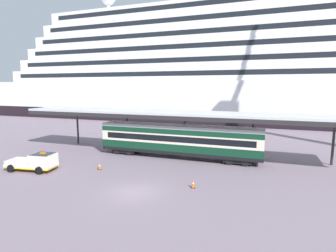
% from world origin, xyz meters
% --- Properties ---
extents(ground_plane, '(400.00, 400.00, 0.00)m').
position_xyz_m(ground_plane, '(0.00, 0.00, 0.00)').
color(ground_plane, slate).
extents(cruise_ship, '(148.91, 24.33, 39.61)m').
position_xyz_m(cruise_ship, '(7.04, 53.37, 13.11)').
color(cruise_ship, black).
rests_on(cruise_ship, ground).
extents(platform_canopy, '(43.39, 5.43, 5.72)m').
position_xyz_m(platform_canopy, '(0.14, 12.43, 5.47)').
color(platform_canopy, silver).
rests_on(platform_canopy, ground).
extents(train_carriage, '(20.18, 2.81, 4.11)m').
position_xyz_m(train_carriage, '(0.14, 12.02, 2.30)').
color(train_carriage, black).
rests_on(train_carriage, ground).
extents(service_truck, '(5.43, 2.81, 2.02)m').
position_xyz_m(service_truck, '(-12.46, 1.82, 0.99)').
color(service_truck, silver).
rests_on(service_truck, ground).
extents(traffic_cone_near, '(0.36, 0.36, 0.74)m').
position_xyz_m(traffic_cone_near, '(4.43, 2.69, 0.37)').
color(traffic_cone_near, black).
rests_on(traffic_cone_near, ground).
extents(traffic_cone_mid, '(0.36, 0.36, 0.78)m').
position_xyz_m(traffic_cone_mid, '(-6.34, 4.45, 0.38)').
color(traffic_cone_mid, black).
rests_on(traffic_cone_mid, ground).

